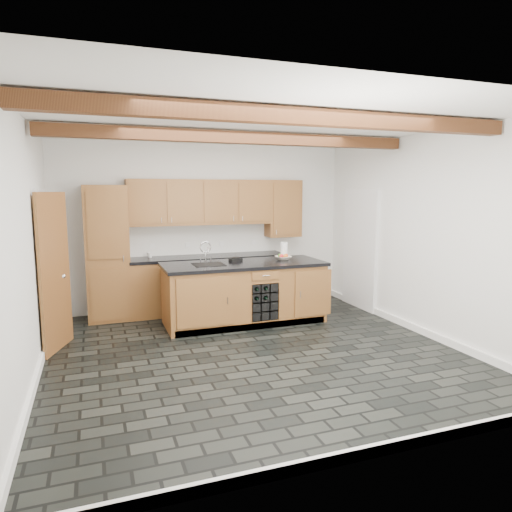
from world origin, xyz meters
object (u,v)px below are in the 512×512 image
Objects in this scene: island at (245,293)px; paper_towel at (284,251)px; fruit_bowl at (283,258)px; kitchen_scale at (236,259)px.

paper_towel is (0.71, 0.13, 0.60)m from island.
fruit_bowl is 0.13m from paper_towel.
island is at bearing -169.57° from paper_towel.
kitchen_scale is 0.80m from paper_towel.
kitchen_scale is at bearing 111.14° from island.
island is 11.41× the size of kitchen_scale.
paper_towel is (0.04, 0.06, 0.11)m from fruit_bowl.
paper_towel is at bearing -19.79° from kitchen_scale.
fruit_bowl is (0.75, -0.13, 0.00)m from kitchen_scale.
island is at bearing -173.71° from fruit_bowl.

